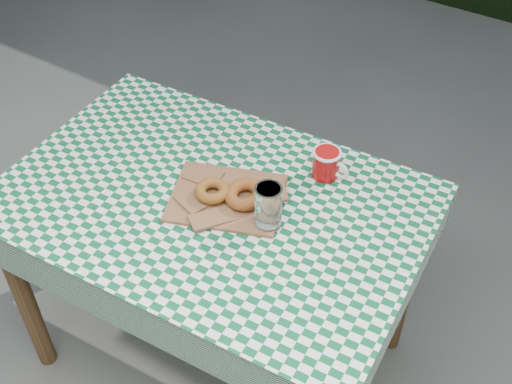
% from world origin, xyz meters
% --- Properties ---
extents(ground, '(60.00, 60.00, 0.00)m').
position_xyz_m(ground, '(0.00, 0.00, 0.00)').
color(ground, '#53534E').
rests_on(ground, ground).
extents(table, '(1.20, 0.84, 0.75)m').
position_xyz_m(table, '(-0.01, -0.05, 0.38)').
color(table, brown).
rests_on(table, ground).
extents(tablecloth, '(1.23, 0.86, 0.01)m').
position_xyz_m(tablecloth, '(-0.01, -0.05, 0.75)').
color(tablecloth, '#0D532E').
rests_on(tablecloth, table).
extents(paper_bag, '(0.38, 0.34, 0.02)m').
position_xyz_m(paper_bag, '(0.03, -0.03, 0.76)').
color(paper_bag, '#8E593E').
rests_on(paper_bag, tablecloth).
extents(bagel_front, '(0.13, 0.13, 0.03)m').
position_xyz_m(bagel_front, '(-0.01, -0.05, 0.79)').
color(bagel_front, '#95581E').
rests_on(bagel_front, paper_bag).
extents(bagel_back, '(0.16, 0.16, 0.04)m').
position_xyz_m(bagel_back, '(0.08, -0.02, 0.79)').
color(bagel_back, '#A24A21').
rests_on(bagel_back, paper_bag).
extents(coffee_mug, '(0.18, 0.18, 0.09)m').
position_xyz_m(coffee_mug, '(0.21, 0.21, 0.80)').
color(coffee_mug, '#A80A0B').
rests_on(coffee_mug, tablecloth).
extents(drinking_glass, '(0.10, 0.10, 0.13)m').
position_xyz_m(drinking_glass, '(0.18, -0.05, 0.82)').
color(drinking_glass, white).
rests_on(drinking_glass, tablecloth).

